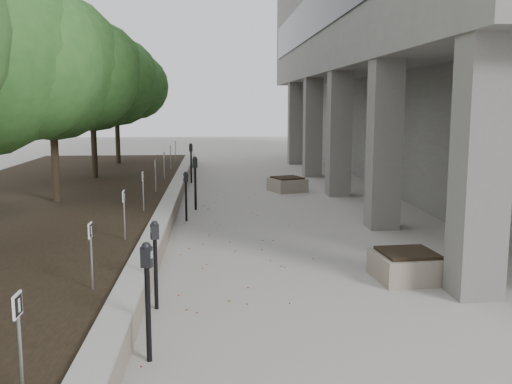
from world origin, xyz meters
name	(u,v)px	position (x,y,z in m)	size (l,w,h in m)	color
ground	(262,325)	(0.00, 0.00, 0.00)	(90.00, 90.00, 0.00)	gray
retaining_wall	(173,200)	(-1.82, 9.00, 0.25)	(0.39, 26.00, 0.50)	gray
planting_bed	(42,203)	(-5.50, 9.00, 0.20)	(7.00, 26.00, 0.40)	black
crabapple_tree_3	(52,98)	(-4.80, 8.00, 3.12)	(4.60, 4.00, 5.44)	#285A22
crabapple_tree_4	(92,99)	(-4.80, 13.00, 3.12)	(4.60, 4.00, 5.44)	#285A22
crabapple_tree_5	(116,100)	(-4.80, 18.00, 3.12)	(4.60, 4.00, 5.44)	#285A22
parking_sign_1	(20,346)	(-2.35, -2.50, 0.88)	(0.04, 0.22, 0.96)	black
parking_sign_2	(91,256)	(-2.35, 0.50, 0.88)	(0.04, 0.22, 0.96)	black
parking_sign_3	(124,215)	(-2.35, 3.50, 0.88)	(0.04, 0.22, 0.96)	black
parking_sign_4	(143,191)	(-2.35, 6.50, 0.88)	(0.04, 0.22, 0.96)	black
parking_sign_5	(156,176)	(-2.35, 9.50, 0.88)	(0.04, 0.22, 0.96)	black
parking_sign_6	(164,165)	(-2.35, 12.50, 0.88)	(0.04, 0.22, 0.96)	black
parking_sign_7	(171,157)	(-2.35, 15.50, 0.88)	(0.04, 0.22, 0.96)	black
parking_sign_8	(176,151)	(-2.35, 18.50, 0.88)	(0.04, 0.22, 0.96)	black
parking_meter_1	(148,302)	(-1.41, -0.99, 0.72)	(0.14, 0.10, 1.43)	black
parking_meter_2	(156,265)	(-1.50, 0.76, 0.66)	(0.13, 0.09, 1.32)	black
parking_meter_3	(186,196)	(-1.36, 7.16, 0.64)	(0.13, 0.09, 1.28)	black
parking_meter_4	(195,183)	(-1.17, 8.73, 0.76)	(0.15, 0.11, 1.52)	black
parking_meter_5	(191,163)	(-1.50, 14.33, 0.76)	(0.15, 0.11, 1.51)	black
planter_front	(407,265)	(2.64, 1.89, 0.25)	(1.07, 1.07, 0.50)	gray
planter_back	(287,184)	(1.86, 12.00, 0.25)	(1.07, 1.07, 0.50)	gray
berry_scatter	(239,239)	(-0.10, 5.00, 0.01)	(3.30, 14.10, 0.02)	maroon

